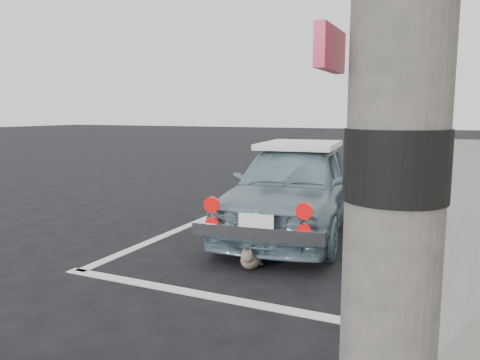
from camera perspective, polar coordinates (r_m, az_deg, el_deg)
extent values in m
plane|color=black|center=(4.55, -6.19, -10.77)|extent=(80.00, 80.00, 0.00)
cube|color=silver|center=(3.91, -3.61, -13.94)|extent=(3.00, 0.12, 0.01)
cube|color=silver|center=(10.43, 15.03, -0.16)|extent=(3.00, 0.12, 0.01)
cube|color=silver|center=(7.52, -0.29, -3.06)|extent=(0.12, 7.00, 0.01)
cylinder|color=black|center=(1.70, 18.49, 1.75)|extent=(0.36, 0.36, 0.25)
cube|color=red|center=(1.74, 10.96, 15.38)|extent=(0.04, 0.30, 0.15)
cube|color=white|center=(1.74, 10.80, 15.37)|extent=(0.02, 0.16, 0.08)
imported|color=#6E8C9C|center=(5.82, 6.63, -0.86)|extent=(1.68, 3.43, 1.13)
cube|color=silver|center=(6.09, 7.36, 4.19)|extent=(1.06, 1.35, 0.07)
cube|color=silver|center=(4.34, 2.13, -6.44)|extent=(1.27, 0.26, 0.12)
cube|color=white|center=(4.27, 1.96, -5.29)|extent=(0.33, 0.06, 0.17)
cylinder|color=red|center=(4.40, -3.46, -3.04)|extent=(0.15, 0.06, 0.15)
cylinder|color=red|center=(4.15, 7.85, -3.77)|extent=(0.15, 0.06, 0.15)
cylinder|color=red|center=(4.43, -3.44, -5.32)|extent=(0.12, 0.05, 0.12)
cylinder|color=red|center=(4.19, 7.80, -6.18)|extent=(0.12, 0.05, 0.12)
ellipsoid|color=brown|center=(4.53, 1.36, -9.51)|extent=(0.23, 0.32, 0.18)
sphere|color=brown|center=(4.38, 0.88, -9.24)|extent=(0.12, 0.12, 0.12)
cone|color=brown|center=(4.38, 0.49, -8.47)|extent=(0.04, 0.04, 0.04)
cone|color=brown|center=(4.36, 1.29, -8.54)|extent=(0.04, 0.04, 0.04)
cylinder|color=brown|center=(4.68, 2.41, -9.74)|extent=(0.12, 0.18, 0.03)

